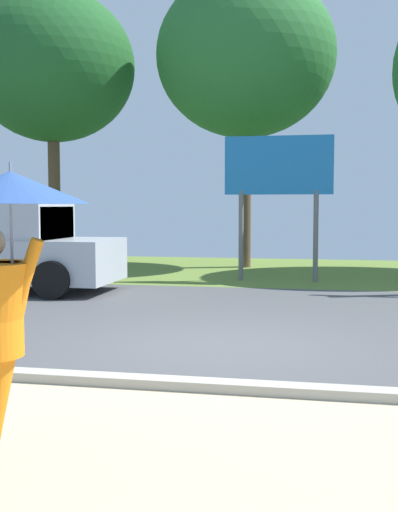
# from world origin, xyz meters

# --- Properties ---
(ground_plane) EXTENTS (40.00, 22.00, 0.20)m
(ground_plane) POSITION_xyz_m (0.00, 2.95, -0.05)
(ground_plane) COLOR #4C4C4F
(roadside_billboard) EXTENTS (2.60, 0.12, 3.50)m
(roadside_billboard) POSITION_xyz_m (0.24, 7.41, 2.55)
(roadside_billboard) COLOR slate
(roadside_billboard) RESTS_ON ground_plane
(tree_right_mid) EXTENTS (4.98, 4.98, 8.29)m
(tree_right_mid) POSITION_xyz_m (-6.81, 10.31, 6.00)
(tree_right_mid) COLOR brown
(tree_right_mid) RESTS_ON ground_plane
(tree_right_far) EXTENTS (5.23, 5.23, 8.57)m
(tree_right_far) POSITION_xyz_m (-1.00, 10.82, 6.18)
(tree_right_far) COLOR brown
(tree_right_far) RESTS_ON ground_plane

